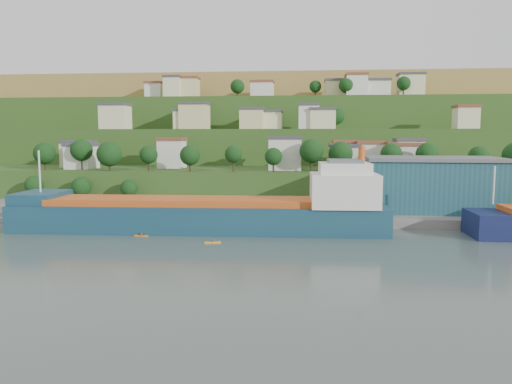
# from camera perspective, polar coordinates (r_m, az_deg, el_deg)

# --- Properties ---
(ground) EXTENTS (500.00, 500.00, 0.00)m
(ground) POSITION_cam_1_polar(r_m,az_deg,el_deg) (95.70, -1.46, -5.53)
(ground) COLOR #414F49
(ground) RESTS_ON ground
(quay) EXTENTS (220.00, 26.00, 4.00)m
(quay) POSITION_cam_1_polar(r_m,az_deg,el_deg) (122.76, 9.52, -2.94)
(quay) COLOR slate
(quay) RESTS_ON ground
(pebble_beach) EXTENTS (40.00, 18.00, 2.40)m
(pebble_beach) POSITION_cam_1_polar(r_m,az_deg,el_deg) (134.34, -24.17, -2.61)
(pebble_beach) COLOR slate
(pebble_beach) RESTS_ON ground
(hillside) EXTENTS (360.00, 211.28, 96.00)m
(hillside) POSITION_cam_1_polar(r_m,az_deg,el_deg) (262.54, 3.16, 2.16)
(hillside) COLOR #284719
(hillside) RESTS_ON ground
(cargo_ship_near) EXTENTS (78.39, 14.94, 20.05)m
(cargo_ship_near) POSITION_cam_1_polar(r_m,az_deg,el_deg) (104.76, -5.23, -2.72)
(cargo_ship_near) COLOR #14334D
(cargo_ship_near) RESTS_ON ground
(warehouse) EXTENTS (31.87, 20.45, 12.80)m
(warehouse) POSITION_cam_1_polar(r_m,az_deg,el_deg) (126.56, 19.41, 0.91)
(warehouse) COLOR #1C4B55
(warehouse) RESTS_ON quay
(caravan) EXTENTS (6.25, 4.09, 2.70)m
(caravan) POSITION_cam_1_polar(r_m,az_deg,el_deg) (131.85, -22.47, -1.58)
(caravan) COLOR silver
(caravan) RESTS_ON pebble_beach
(dinghy) EXTENTS (4.15, 1.65, 0.82)m
(dinghy) POSITION_cam_1_polar(r_m,az_deg,el_deg) (128.52, -20.77, -2.13)
(dinghy) COLOR silver
(dinghy) RESTS_ON pebble_beach
(kayak_orange) EXTENTS (2.95, 0.60, 0.73)m
(kayak_orange) POSITION_cam_1_polar(r_m,az_deg,el_deg) (102.01, -12.98, -4.82)
(kayak_orange) COLOR orange
(kayak_orange) RESTS_ON ground
(kayak_yellow) EXTENTS (3.13, 1.06, 0.77)m
(kayak_yellow) POSITION_cam_1_polar(r_m,az_deg,el_deg) (93.61, -4.97, -5.69)
(kayak_yellow) COLOR orange
(kayak_yellow) RESTS_ON ground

